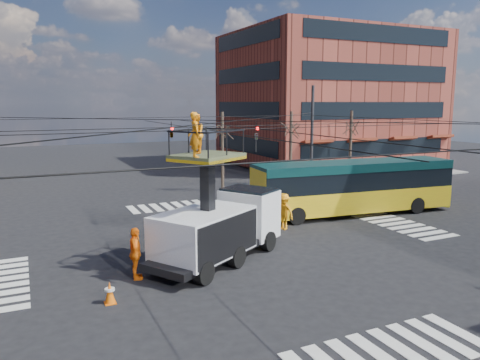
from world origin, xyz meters
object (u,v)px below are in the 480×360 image
at_px(city_bus, 353,186).
at_px(flagger, 283,211).
at_px(utility_truck, 219,213).
at_px(traffic_cone, 110,293).
at_px(worker_ground, 135,254).

height_order(city_bus, flagger, city_bus).
relative_size(utility_truck, flagger, 3.66).
bearing_deg(city_bus, utility_truck, -152.02).
distance_m(traffic_cone, worker_ground, 2.32).
bearing_deg(flagger, traffic_cone, -83.13).
height_order(utility_truck, traffic_cone, utility_truck).
distance_m(utility_truck, city_bus, 11.39).
bearing_deg(flagger, worker_ground, -88.89).
xyz_separation_m(traffic_cone, flagger, (10.01, 5.60, 0.60)).
bearing_deg(city_bus, traffic_cone, -150.46).
distance_m(utility_truck, traffic_cone, 5.92).
bearing_deg(traffic_cone, city_bus, 23.76).
bearing_deg(utility_truck, city_bus, -9.69).
relative_size(city_bus, flagger, 6.47).
xyz_separation_m(city_bus, traffic_cone, (-15.60, -6.87, -1.34)).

